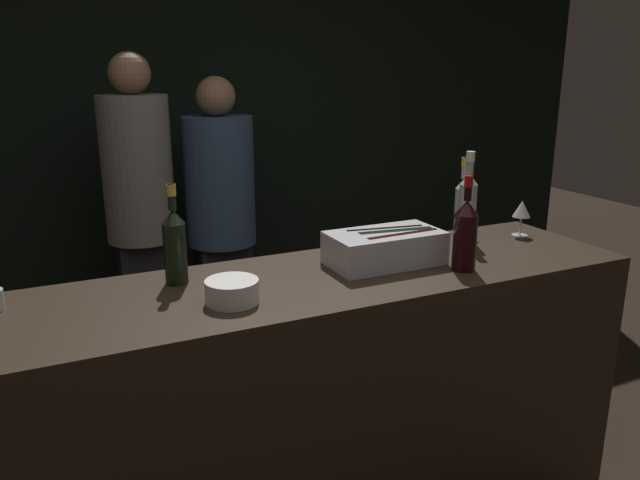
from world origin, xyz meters
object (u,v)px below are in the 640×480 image
at_px(wine_glass, 522,210).
at_px(champagne_bottle, 175,244).
at_px(rose_wine_bottle, 463,202).
at_px(person_in_hoodie, 140,207).
at_px(bowl_white, 232,291).
at_px(ice_bin_with_bottles, 387,246).
at_px(red_wine_bottle_tall, 465,233).
at_px(white_wine_bottle, 467,205).
at_px(person_blond_tee, 221,214).

bearing_deg(wine_glass, champagne_bottle, 178.43).
relative_size(rose_wine_bottle, person_in_hoodie, 0.18).
bearing_deg(bowl_white, rose_wine_bottle, 16.92).
xyz_separation_m(bowl_white, person_in_hoodie, (0.00, 1.60, -0.08)).
relative_size(ice_bin_with_bottles, champagne_bottle, 1.23).
bearing_deg(person_in_hoodie, bowl_white, -35.34).
xyz_separation_m(red_wine_bottle_tall, person_in_hoodie, (-0.82, 1.65, -0.17)).
bearing_deg(white_wine_bottle, wine_glass, -4.27).
distance_m(ice_bin_with_bottles, rose_wine_bottle, 0.55).
bearing_deg(bowl_white, person_blond_tee, 74.59).
relative_size(wine_glass, person_in_hoodie, 0.08).
bearing_deg(red_wine_bottle_tall, person_blond_tee, 103.19).
height_order(champagne_bottle, person_in_hoodie, person_in_hoodie).
relative_size(ice_bin_with_bottles, red_wine_bottle_tall, 1.22).
xyz_separation_m(person_in_hoodie, person_blond_tee, (0.43, -0.01, -0.08)).
distance_m(rose_wine_bottle, champagne_bottle, 1.24).
relative_size(red_wine_bottle_tall, champagne_bottle, 1.01).
relative_size(red_wine_bottle_tall, rose_wine_bottle, 1.03).
bearing_deg(wine_glass, person_blond_tee, 122.35).
distance_m(wine_glass, person_in_hoodie, 1.92).
distance_m(rose_wine_bottle, person_in_hoodie, 1.69).
bearing_deg(bowl_white, red_wine_bottle_tall, -3.57).
xyz_separation_m(champagne_bottle, white_wine_bottle, (1.16, -0.02, 0.02)).
height_order(ice_bin_with_bottles, red_wine_bottle_tall, red_wine_bottle_tall).
xyz_separation_m(champagne_bottle, person_blond_tee, (0.55, 1.35, -0.25)).
distance_m(red_wine_bottle_tall, champagne_bottle, 0.98).
relative_size(bowl_white, person_in_hoodie, 0.09).
height_order(bowl_white, red_wine_bottle_tall, red_wine_bottle_tall).
distance_m(bowl_white, champagne_bottle, 0.29).
bearing_deg(red_wine_bottle_tall, champagne_bottle, 162.44).
distance_m(white_wine_bottle, person_in_hoodie, 1.74).
height_order(rose_wine_bottle, person_blond_tee, person_blond_tee).
height_order(red_wine_bottle_tall, person_in_hoodie, person_in_hoodie).
bearing_deg(red_wine_bottle_tall, ice_bin_with_bottles, 138.95).
bearing_deg(champagne_bottle, bowl_white, -65.61).
xyz_separation_m(champagne_bottle, person_in_hoodie, (0.12, 1.36, -0.17)).
height_order(wine_glass, champagne_bottle, champagne_bottle).
xyz_separation_m(rose_wine_bottle, person_in_hoodie, (-1.12, 1.26, -0.17)).
height_order(wine_glass, person_blond_tee, person_blond_tee).
height_order(red_wine_bottle_tall, white_wine_bottle, white_wine_bottle).
xyz_separation_m(rose_wine_bottle, white_wine_bottle, (-0.07, -0.12, 0.02)).
distance_m(red_wine_bottle_tall, person_blond_tee, 1.71).
bearing_deg(person_blond_tee, rose_wine_bottle, 68.54).
distance_m(bowl_white, red_wine_bottle_tall, 0.83).
xyz_separation_m(ice_bin_with_bottles, bowl_white, (-0.62, -0.13, -0.03)).
relative_size(ice_bin_with_bottles, rose_wine_bottle, 1.25).
height_order(ice_bin_with_bottles, person_in_hoodie, person_in_hoodie).
bearing_deg(bowl_white, ice_bin_with_bottles, 11.48).
bearing_deg(champagne_bottle, person_in_hoodie, 85.13).
xyz_separation_m(red_wine_bottle_tall, white_wine_bottle, (0.23, 0.28, 0.02)).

